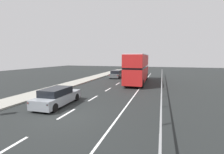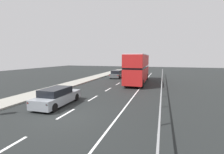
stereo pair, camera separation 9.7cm
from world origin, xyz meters
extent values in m
cube|color=black|center=(0.00, 0.00, -0.05)|extent=(75.62, 120.00, 0.10)
cube|color=silver|center=(0.00, -4.09, 0.00)|extent=(0.16, 2.11, 0.01)
cube|color=silver|center=(0.00, 0.33, 0.00)|extent=(0.16, 2.11, 0.01)
cube|color=silver|center=(0.00, 4.76, 0.00)|extent=(0.16, 2.11, 0.01)
cube|color=silver|center=(0.00, 9.19, 0.00)|extent=(0.16, 2.11, 0.01)
cube|color=silver|center=(0.00, 13.61, 0.00)|extent=(0.16, 2.11, 0.01)
cube|color=silver|center=(0.00, 18.04, 0.00)|extent=(0.16, 2.11, 0.01)
cube|color=silver|center=(0.00, 22.46, 0.00)|extent=(0.16, 2.11, 0.01)
cube|color=silver|center=(0.00, 26.89, 0.00)|extent=(0.16, 2.11, 0.01)
cube|color=silver|center=(3.50, 9.00, 0.00)|extent=(0.12, 46.00, 0.01)
cube|color=gray|center=(6.10, 9.00, 1.13)|extent=(0.08, 42.00, 0.08)
cylinder|color=gray|center=(6.10, -3.25, 0.57)|extent=(0.10, 0.10, 1.13)
cylinder|color=gray|center=(6.10, 0.25, 0.57)|extent=(0.10, 0.10, 1.13)
cylinder|color=gray|center=(6.10, 3.75, 0.57)|extent=(0.10, 0.10, 1.13)
cylinder|color=gray|center=(6.10, 7.25, 0.57)|extent=(0.10, 0.10, 1.13)
cylinder|color=gray|center=(6.10, 10.75, 0.57)|extent=(0.10, 0.10, 1.13)
cylinder|color=gray|center=(6.10, 14.25, 0.57)|extent=(0.10, 0.10, 1.13)
cylinder|color=gray|center=(6.10, 17.75, 0.57)|extent=(0.10, 0.10, 1.13)
cylinder|color=gray|center=(6.10, 21.25, 0.57)|extent=(0.10, 0.10, 1.13)
cylinder|color=gray|center=(6.10, 24.75, 0.57)|extent=(0.10, 0.10, 1.13)
cylinder|color=gray|center=(6.10, 28.25, 0.57)|extent=(0.10, 0.10, 1.13)
cube|color=red|center=(2.55, 15.45, 1.33)|extent=(2.67, 10.62, 1.97)
cube|color=black|center=(2.55, 15.45, 2.44)|extent=(2.69, 10.20, 0.24)
cube|color=red|center=(2.55, 15.45, 3.36)|extent=(2.67, 10.62, 1.61)
cube|color=silver|center=(2.55, 15.45, 4.22)|extent=(2.62, 10.41, 0.10)
cube|color=black|center=(2.45, 20.71, 1.43)|extent=(2.23, 0.08, 1.38)
cube|color=yellow|center=(2.45, 20.71, 3.77)|extent=(1.48, 0.07, 0.28)
cylinder|color=black|center=(1.34, 19.31, 0.50)|extent=(0.30, 1.01, 1.00)
cylinder|color=black|center=(3.61, 19.36, 0.50)|extent=(0.30, 1.01, 1.00)
cylinder|color=black|center=(1.48, 11.74, 0.50)|extent=(0.30, 1.01, 1.00)
cylinder|color=black|center=(3.75, 11.78, 0.50)|extent=(0.30, 1.01, 1.00)
cube|color=gray|center=(-1.83, 1.97, 0.53)|extent=(1.84, 4.61, 0.70)
cube|color=black|center=(-1.83, 1.74, 1.15)|extent=(1.58, 2.55, 0.54)
cube|color=red|center=(-2.55, -0.30, 0.71)|extent=(0.16, 0.06, 0.12)
cube|color=red|center=(-1.02, -0.27, 0.71)|extent=(0.16, 0.06, 0.12)
cylinder|color=black|center=(-2.66, 3.54, 0.32)|extent=(0.21, 0.64, 0.64)
cylinder|color=black|center=(-1.08, 3.57, 0.32)|extent=(0.21, 0.64, 0.64)
cylinder|color=black|center=(-2.58, 0.37, 0.32)|extent=(0.21, 0.64, 0.64)
cylinder|color=black|center=(-1.01, 0.40, 0.32)|extent=(0.21, 0.64, 0.64)
cube|color=#495052|center=(-2.11, 20.54, 0.52)|extent=(1.81, 4.55, 0.68)
cube|color=black|center=(-2.11, 20.31, 1.14)|extent=(1.58, 2.51, 0.56)
cube|color=red|center=(-2.87, 18.29, 0.69)|extent=(0.16, 0.06, 0.12)
cube|color=red|center=(-1.30, 18.31, 0.69)|extent=(0.16, 0.06, 0.12)
cylinder|color=black|center=(-2.92, 22.10, 0.32)|extent=(0.21, 0.64, 0.64)
cylinder|color=black|center=(-1.32, 22.11, 0.32)|extent=(0.21, 0.64, 0.64)
cylinder|color=black|center=(-2.90, 18.96, 0.32)|extent=(0.21, 0.64, 0.64)
cylinder|color=black|center=(-1.29, 18.98, 0.32)|extent=(0.21, 0.64, 0.64)
camera|label=1|loc=(6.07, -8.90, 3.79)|focal=26.02mm
camera|label=2|loc=(6.16, -8.87, 3.79)|focal=26.02mm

